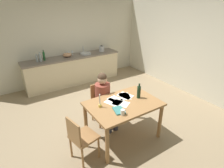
% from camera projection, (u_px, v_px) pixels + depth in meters
% --- Properties ---
extents(ground_plane, '(5.20, 5.20, 0.04)m').
position_uv_depth(ground_plane, '(111.00, 115.00, 4.46)').
color(ground_plane, '#937F60').
extents(wall_back, '(5.20, 0.12, 2.60)m').
position_uv_depth(wall_back, '(67.00, 41.00, 5.88)').
color(wall_back, beige).
rests_on(wall_back, ground).
extents(wall_right, '(0.12, 5.20, 2.60)m').
position_uv_depth(wall_right, '(188.00, 47.00, 5.18)').
color(wall_right, beige).
rests_on(wall_right, ground).
extents(kitchen_counter, '(3.07, 0.64, 0.90)m').
position_uv_depth(kitchen_counter, '(74.00, 70.00, 5.96)').
color(kitchen_counter, beige).
rests_on(kitchen_counter, ground).
extents(dining_table, '(1.33, 0.93, 0.79)m').
position_uv_depth(dining_table, '(123.00, 108.00, 3.47)').
color(dining_table, '#9E7042').
rests_on(dining_table, ground).
extents(chair_at_table, '(0.40, 0.40, 0.88)m').
position_uv_depth(chair_at_table, '(101.00, 101.00, 4.04)').
color(chair_at_table, '#9E7042').
rests_on(chair_at_table, ground).
extents(person_seated, '(0.32, 0.59, 1.19)m').
position_uv_depth(person_seated, '(104.00, 97.00, 3.85)').
color(person_seated, brown).
rests_on(person_seated, ground).
extents(chair_side_empty, '(0.47, 0.47, 0.86)m').
position_uv_depth(chair_side_empty, '(81.00, 137.00, 3.02)').
color(chair_side_empty, '#9E7042').
rests_on(chair_side_empty, ground).
extents(coffee_mug, '(0.11, 0.07, 0.10)m').
position_uv_depth(coffee_mug, '(123.00, 112.00, 3.06)').
color(coffee_mug, white).
rests_on(coffee_mug, dining_table).
extents(candlestick, '(0.06, 0.06, 0.26)m').
position_uv_depth(candlestick, '(100.00, 103.00, 3.27)').
color(candlestick, gold).
rests_on(candlestick, dining_table).
extents(book_magazine, '(0.22, 0.28, 0.02)m').
position_uv_depth(book_magazine, '(119.00, 110.00, 3.18)').
color(book_magazine, teal).
rests_on(book_magazine, dining_table).
extents(paper_letter, '(0.31, 0.35, 0.00)m').
position_uv_depth(paper_letter, '(125.00, 96.00, 3.66)').
color(paper_letter, white).
rests_on(paper_letter, dining_table).
extents(paper_bill, '(0.30, 0.35, 0.00)m').
position_uv_depth(paper_bill, '(113.00, 102.00, 3.44)').
color(paper_bill, white).
rests_on(paper_bill, dining_table).
extents(paper_envelope, '(0.29, 0.35, 0.00)m').
position_uv_depth(paper_envelope, '(125.00, 95.00, 3.68)').
color(paper_envelope, white).
rests_on(paper_envelope, dining_table).
extents(paper_receipt, '(0.26, 0.33, 0.00)m').
position_uv_depth(paper_receipt, '(116.00, 100.00, 3.53)').
color(paper_receipt, white).
rests_on(paper_receipt, dining_table).
extents(paper_notice, '(0.33, 0.36, 0.00)m').
position_uv_depth(paper_notice, '(121.00, 103.00, 3.41)').
color(paper_notice, white).
rests_on(paper_notice, dining_table).
extents(wine_bottle_on_table, '(0.07, 0.07, 0.30)m').
position_uv_depth(wine_bottle_on_table, '(139.00, 92.00, 3.55)').
color(wine_bottle_on_table, black).
rests_on(wine_bottle_on_table, dining_table).
extents(sink_unit, '(0.36, 0.36, 0.24)m').
position_uv_depth(sink_unit, '(85.00, 53.00, 5.99)').
color(sink_unit, '#B2B7BC').
rests_on(sink_unit, kitchen_counter).
extents(bottle_oil, '(0.06, 0.06, 0.24)m').
position_uv_depth(bottle_oil, '(37.00, 59.00, 5.20)').
color(bottle_oil, '#8C999E').
rests_on(bottle_oil, kitchen_counter).
extents(bottle_vinegar, '(0.08, 0.08, 0.28)m').
position_uv_depth(bottle_vinegar, '(40.00, 58.00, 5.23)').
color(bottle_vinegar, '#8C999E').
rests_on(bottle_vinegar, kitchen_counter).
extents(bottle_wine_red, '(0.06, 0.06, 0.30)m').
position_uv_depth(bottle_wine_red, '(44.00, 56.00, 5.33)').
color(bottle_wine_red, '#194C23').
rests_on(bottle_wine_red, kitchen_counter).
extents(mixing_bowl, '(0.27, 0.27, 0.12)m').
position_uv_depth(mixing_bowl, '(67.00, 55.00, 5.69)').
color(mixing_bowl, tan).
rests_on(mixing_bowl, kitchen_counter).
extents(stovetop_kettle, '(0.18, 0.18, 0.22)m').
position_uv_depth(stovetop_kettle, '(102.00, 49.00, 6.25)').
color(stovetop_kettle, '#B7BABF').
rests_on(stovetop_kettle, kitchen_counter).
extents(wine_glass_near_sink, '(0.07, 0.07, 0.15)m').
position_uv_depth(wine_glass_near_sink, '(72.00, 51.00, 5.87)').
color(wine_glass_near_sink, silver).
rests_on(wine_glass_near_sink, kitchen_counter).
extents(wine_glass_by_kettle, '(0.07, 0.07, 0.15)m').
position_uv_depth(wine_glass_by_kettle, '(69.00, 52.00, 5.82)').
color(wine_glass_by_kettle, silver).
rests_on(wine_glass_by_kettle, kitchen_counter).
extents(wine_glass_back_left, '(0.07, 0.07, 0.15)m').
position_uv_depth(wine_glass_back_left, '(66.00, 52.00, 5.78)').
color(wine_glass_back_left, silver).
rests_on(wine_glass_back_left, kitchen_counter).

